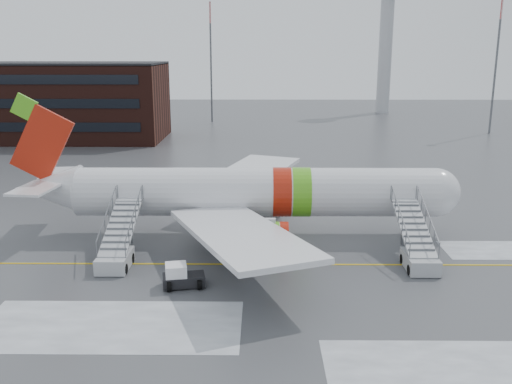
{
  "coord_description": "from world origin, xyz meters",
  "views": [
    {
      "loc": [
        2.06,
        -37.73,
        14.38
      ],
      "look_at": [
        1.66,
        3.51,
        4.0
      ],
      "focal_mm": 40.0,
      "sensor_mm": 36.0,
      "label": 1
    }
  ],
  "objects_px": {
    "airstair_aft": "(117,249)",
    "airstair_fwd": "(417,250)",
    "pushback_tug": "(181,277)",
    "airliner": "(244,193)"
  },
  "relations": [
    {
      "from": "airstair_aft",
      "to": "airstair_fwd",
      "type": "bearing_deg",
      "value": 0.0
    },
    {
      "from": "airstair_fwd",
      "to": "pushback_tug",
      "type": "height_order",
      "value": "airstair_fwd"
    },
    {
      "from": "airstair_aft",
      "to": "pushback_tug",
      "type": "relative_size",
      "value": 2.76
    },
    {
      "from": "airstair_fwd",
      "to": "pushback_tug",
      "type": "relative_size",
      "value": 2.76
    },
    {
      "from": "airliner",
      "to": "airstair_aft",
      "type": "bearing_deg",
      "value": -142.47
    },
    {
      "from": "airliner",
      "to": "airstair_aft",
      "type": "relative_size",
      "value": 4.55
    },
    {
      "from": "airliner",
      "to": "airstair_aft",
      "type": "distance_m",
      "value": 10.98
    },
    {
      "from": "airliner",
      "to": "airstair_fwd",
      "type": "relative_size",
      "value": 4.55
    },
    {
      "from": "pushback_tug",
      "to": "airstair_aft",
      "type": "bearing_deg",
      "value": 142.48
    },
    {
      "from": "airliner",
      "to": "airstair_aft",
      "type": "xyz_separation_m",
      "value": [
        -8.51,
        -6.54,
        -2.35
      ]
    }
  ]
}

